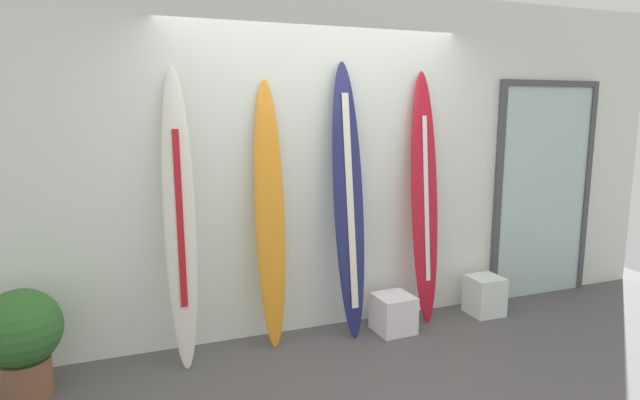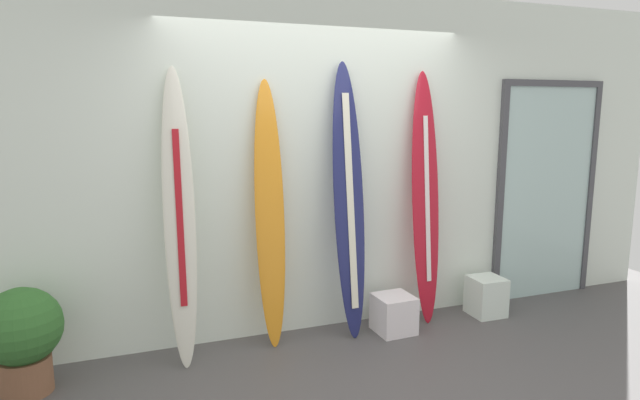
% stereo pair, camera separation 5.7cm
% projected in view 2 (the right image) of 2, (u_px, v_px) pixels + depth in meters
% --- Properties ---
extents(ground, '(8.00, 8.00, 0.04)m').
position_uv_depth(ground, '(381.00, 398.00, 3.48)').
color(ground, '#4E4A4A').
extents(wall_back, '(7.20, 0.20, 2.80)m').
position_uv_depth(wall_back, '(314.00, 163.00, 4.44)').
color(wall_back, white).
rests_on(wall_back, ground).
extents(surfboard_ivory, '(0.25, 0.40, 2.16)m').
position_uv_depth(surfboard_ivory, '(179.00, 218.00, 3.81)').
color(surfboard_ivory, silver).
rests_on(surfboard_ivory, ground).
extents(surfboard_sunset, '(0.24, 0.30, 2.08)m').
position_uv_depth(surfboard_sunset, '(270.00, 215.00, 4.11)').
color(surfboard_sunset, orange).
rests_on(surfboard_sunset, ground).
extents(surfboard_navy, '(0.27, 0.36, 2.23)m').
position_uv_depth(surfboard_navy, '(349.00, 201.00, 4.28)').
color(surfboard_navy, navy).
rests_on(surfboard_navy, ground).
extents(surfboard_crimson, '(0.26, 0.29, 2.17)m').
position_uv_depth(surfboard_crimson, '(425.00, 199.00, 4.56)').
color(surfboard_crimson, red).
rests_on(surfboard_crimson, ground).
extents(display_block_left, '(0.29, 0.29, 0.35)m').
position_uv_depth(display_block_left, '(486.00, 296.00, 4.82)').
color(display_block_left, white).
rests_on(display_block_left, ground).
extents(display_block_center, '(0.32, 0.32, 0.31)m').
position_uv_depth(display_block_center, '(394.00, 314.00, 4.45)').
color(display_block_center, white).
rests_on(display_block_center, ground).
extents(glass_door, '(1.16, 0.06, 2.12)m').
position_uv_depth(glass_door, '(546.00, 188.00, 5.19)').
color(glass_door, silver).
rests_on(glass_door, ground).
extents(potted_plant, '(0.51, 0.51, 0.72)m').
position_uv_depth(potted_plant, '(22.00, 334.00, 3.44)').
color(potted_plant, brown).
rests_on(potted_plant, ground).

